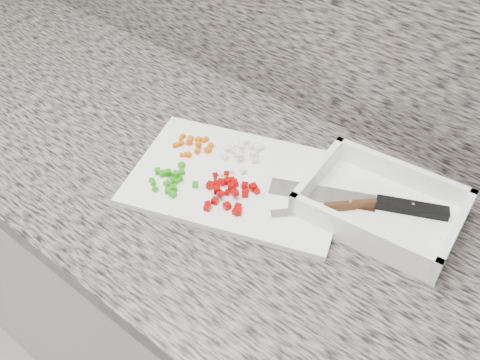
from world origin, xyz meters
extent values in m
cube|color=silver|center=(0.00, 1.44, 0.43)|extent=(3.92, 0.62, 0.86)
cube|color=slate|center=(0.00, 1.44, 0.88)|extent=(3.96, 0.64, 0.04)
cube|color=white|center=(0.11, 1.46, 0.91)|extent=(0.47, 0.38, 0.01)
cube|color=#D35A04|center=(-0.01, 1.50, 0.92)|extent=(0.01, 0.01, 0.01)
cube|color=#D35A04|center=(0.00, 1.46, 0.92)|extent=(0.01, 0.01, 0.01)
cube|color=#D35A04|center=(-0.04, 1.46, 0.92)|extent=(0.01, 0.01, 0.01)
cube|color=#D35A04|center=(-0.05, 1.45, 0.92)|extent=(0.01, 0.01, 0.01)
cube|color=#D35A04|center=(-0.02, 1.44, 0.92)|extent=(0.01, 0.01, 0.01)
cube|color=#D35A04|center=(0.02, 1.48, 0.92)|extent=(0.01, 0.01, 0.01)
cube|color=#D35A04|center=(-0.02, 1.49, 0.92)|extent=(0.01, 0.01, 0.01)
cube|color=#D35A04|center=(-0.01, 1.51, 0.92)|extent=(0.01, 0.01, 0.01)
cube|color=#D35A04|center=(0.00, 1.45, 0.92)|extent=(0.01, 0.01, 0.01)
cube|color=#D35A04|center=(-0.03, 1.47, 0.92)|extent=(0.01, 0.01, 0.01)
cube|color=#D35A04|center=(-0.04, 1.49, 0.92)|extent=(0.01, 0.01, 0.01)
cube|color=#D35A04|center=(-0.01, 1.44, 0.92)|extent=(0.01, 0.01, 0.01)
cube|color=#D35A04|center=(0.01, 1.48, 0.92)|extent=(0.01, 0.01, 0.01)
cube|color=#D35A04|center=(-0.05, 1.48, 0.92)|extent=(0.01, 0.01, 0.01)
cube|color=#D35A04|center=(-0.05, 1.47, 0.92)|extent=(0.01, 0.01, 0.01)
cube|color=#D35A04|center=(-0.03, 1.48, 0.92)|extent=(0.01, 0.01, 0.01)
cube|color=#D35A04|center=(0.01, 1.50, 0.92)|extent=(0.01, 0.01, 0.01)
cube|color=#D35A04|center=(-0.02, 1.49, 0.92)|extent=(0.01, 0.01, 0.01)
cube|color=#D35A04|center=(-0.04, 1.46, 0.92)|extent=(0.01, 0.01, 0.01)
cube|color=#D35A04|center=(0.00, 1.48, 0.93)|extent=(0.01, 0.01, 0.01)
cube|color=#D35A04|center=(-0.03, 1.47, 0.92)|extent=(0.01, 0.01, 0.01)
cube|color=silver|center=(0.06, 1.55, 0.92)|extent=(0.01, 0.01, 0.01)
cube|color=silver|center=(0.10, 1.53, 0.92)|extent=(0.01, 0.01, 0.01)
cube|color=silver|center=(0.08, 1.50, 0.93)|extent=(0.02, 0.02, 0.01)
cube|color=silver|center=(0.04, 1.51, 0.92)|extent=(0.02, 0.02, 0.01)
cube|color=silver|center=(0.06, 1.55, 0.92)|extent=(0.01, 0.01, 0.01)
cube|color=silver|center=(0.05, 1.52, 0.92)|extent=(0.01, 0.01, 0.01)
cube|color=silver|center=(0.11, 1.48, 0.92)|extent=(0.02, 0.02, 0.01)
cube|color=silver|center=(0.07, 1.52, 0.93)|extent=(0.01, 0.01, 0.01)
cube|color=silver|center=(0.09, 1.55, 0.92)|extent=(0.01, 0.01, 0.01)
cube|color=silver|center=(0.05, 1.51, 0.92)|extent=(0.01, 0.01, 0.01)
cube|color=silver|center=(0.06, 1.52, 0.92)|extent=(0.01, 0.01, 0.01)
cube|color=silver|center=(0.09, 1.54, 0.92)|extent=(0.01, 0.01, 0.01)
cube|color=silver|center=(0.07, 1.50, 0.93)|extent=(0.01, 0.01, 0.01)
cube|color=silver|center=(0.06, 1.54, 0.92)|extent=(0.02, 0.02, 0.01)
cube|color=silver|center=(0.11, 1.52, 0.92)|extent=(0.02, 0.02, 0.01)
cube|color=silver|center=(0.10, 1.52, 0.93)|extent=(0.01, 0.01, 0.01)
cube|color=silver|center=(0.06, 1.49, 0.92)|extent=(0.01, 0.01, 0.01)
cube|color=silver|center=(0.07, 1.51, 0.92)|extent=(0.01, 0.01, 0.01)
cube|color=silver|center=(0.08, 1.54, 0.92)|extent=(0.01, 0.01, 0.01)
cube|color=silver|center=(0.07, 1.55, 0.92)|extent=(0.01, 0.01, 0.01)
cube|color=#1F920D|center=(0.05, 1.35, 0.92)|extent=(0.01, 0.01, 0.01)
cube|color=#1F920D|center=(0.01, 1.34, 0.92)|extent=(0.01, 0.01, 0.01)
cube|color=#1F920D|center=(0.03, 1.38, 0.92)|extent=(0.01, 0.01, 0.01)
cube|color=#1F920D|center=(-0.01, 1.37, 0.92)|extent=(0.01, 0.01, 0.01)
cube|color=#1F920D|center=(0.02, 1.37, 0.92)|extent=(0.01, 0.01, 0.01)
cube|color=#1F920D|center=(0.04, 1.35, 0.92)|extent=(0.01, 0.01, 0.01)
cube|color=#1F920D|center=(0.01, 1.41, 0.92)|extent=(0.01, 0.01, 0.01)
cube|color=#1F920D|center=(0.04, 1.36, 0.92)|extent=(0.02, 0.02, 0.01)
cube|color=#1F920D|center=(0.01, 1.38, 0.93)|extent=(0.01, 0.01, 0.01)
cube|color=#1F920D|center=(0.02, 1.38, 0.92)|extent=(0.01, 0.01, 0.01)
cube|color=#1F920D|center=(0.03, 1.35, 0.92)|extent=(0.01, 0.01, 0.01)
cube|color=#1F920D|center=(-0.01, 1.35, 0.92)|extent=(0.01, 0.01, 0.01)
cube|color=#1F920D|center=(0.02, 1.38, 0.93)|extent=(0.01, 0.01, 0.01)
cube|color=#1F920D|center=(0.00, 1.35, 0.92)|extent=(0.01, 0.01, 0.01)
cube|color=#1F920D|center=(0.02, 1.40, 0.92)|extent=(0.01, 0.01, 0.01)
cube|color=#1F920D|center=(0.06, 1.39, 0.92)|extent=(0.01, 0.01, 0.01)
cube|color=#1F920D|center=(0.02, 1.36, 0.92)|extent=(0.01, 0.01, 0.01)
cube|color=#1F920D|center=(0.03, 1.38, 0.92)|extent=(0.01, 0.01, 0.01)
cube|color=#1F920D|center=(0.02, 1.39, 0.92)|extent=(0.01, 0.01, 0.01)
cube|color=#1F920D|center=(-0.02, 1.37, 0.92)|extent=(0.01, 0.01, 0.01)
cube|color=#A10202|center=(0.17, 1.39, 0.92)|extent=(0.02, 0.02, 0.01)
cube|color=#A10202|center=(0.10, 1.43, 0.92)|extent=(0.02, 0.02, 0.01)
cube|color=#A10202|center=(0.11, 1.40, 0.93)|extent=(0.02, 0.02, 0.01)
cube|color=#A10202|center=(0.12, 1.38, 0.92)|extent=(0.01, 0.01, 0.01)
cube|color=#A10202|center=(0.15, 1.43, 0.92)|extent=(0.02, 0.02, 0.01)
cube|color=#A10202|center=(0.14, 1.45, 0.92)|extent=(0.02, 0.02, 0.01)
cube|color=#A10202|center=(0.14, 1.39, 0.92)|extent=(0.02, 0.02, 0.01)
cube|color=#A10202|center=(0.12, 1.41, 0.92)|extent=(0.01, 0.01, 0.01)
cube|color=#A10202|center=(0.12, 1.40, 0.93)|extent=(0.01, 0.01, 0.01)
cube|color=#A10202|center=(0.11, 1.44, 0.92)|extent=(0.02, 0.02, 0.01)
cube|color=#A10202|center=(0.16, 1.45, 0.92)|extent=(0.01, 0.01, 0.01)
cube|color=#A10202|center=(0.15, 1.44, 0.92)|extent=(0.01, 0.01, 0.01)
cube|color=#A10202|center=(0.12, 1.44, 0.92)|extent=(0.02, 0.02, 0.01)
cube|color=#A10202|center=(0.08, 1.43, 0.92)|extent=(0.01, 0.01, 0.01)
cube|color=#A10202|center=(0.11, 1.37, 0.92)|extent=(0.01, 0.01, 0.01)
cube|color=#A10202|center=(0.12, 1.42, 0.93)|extent=(0.02, 0.02, 0.01)
cube|color=#A10202|center=(0.12, 1.43, 0.92)|extent=(0.01, 0.01, 0.01)
cube|color=#A10202|center=(0.17, 1.39, 0.92)|extent=(0.01, 0.01, 0.01)
cube|color=#A10202|center=(0.16, 1.40, 0.92)|extent=(0.01, 0.01, 0.01)
cube|color=#A10202|center=(0.17, 1.39, 0.92)|extent=(0.01, 0.01, 0.01)
cube|color=#A10202|center=(0.09, 1.40, 0.92)|extent=(0.01, 0.01, 0.01)
cube|color=#A10202|center=(0.14, 1.41, 0.93)|extent=(0.01, 0.01, 0.01)
cube|color=#A10202|center=(0.10, 1.43, 0.92)|extent=(0.01, 0.01, 0.01)
cube|color=#A10202|center=(0.09, 1.42, 0.92)|extent=(0.01, 0.01, 0.01)
cube|color=#A10202|center=(0.09, 1.41, 0.92)|extent=(0.02, 0.02, 0.01)
cube|color=#A10202|center=(0.14, 1.44, 0.92)|extent=(0.01, 0.01, 0.01)
cube|color=#A10202|center=(0.15, 1.45, 0.92)|extent=(0.02, 0.02, 0.01)
cube|color=#A10202|center=(0.10, 1.44, 0.92)|extent=(0.01, 0.01, 0.01)
cube|color=#A10202|center=(0.12, 1.36, 0.92)|extent=(0.01, 0.01, 0.01)
cube|color=#A10202|center=(0.09, 1.45, 0.92)|extent=(0.01, 0.01, 0.01)
cube|color=#F4E8BD|center=(0.08, 1.44, 0.92)|extent=(0.01, 0.01, 0.01)
cube|color=#F4E8BD|center=(0.10, 1.42, 0.92)|extent=(0.01, 0.01, 0.01)
cube|color=#F4E8BD|center=(0.11, 1.45, 0.92)|extent=(0.01, 0.01, 0.01)
cube|color=#F4E8BD|center=(0.09, 1.45, 0.92)|extent=(0.01, 0.01, 0.01)
cube|color=#F4E8BD|center=(0.09, 1.43, 0.92)|extent=(0.01, 0.01, 0.00)
cube|color=#F4E8BD|center=(0.09, 1.46, 0.92)|extent=(0.01, 0.01, 0.01)
cube|color=#F4E8BD|center=(0.09, 1.44, 0.92)|extent=(0.01, 0.01, 0.01)
cube|color=#F4E8BD|center=(0.09, 1.42, 0.92)|extent=(0.01, 0.01, 0.01)
cube|color=#F4E8BD|center=(0.09, 1.42, 0.92)|extent=(0.01, 0.01, 0.00)
cube|color=#F4E8BD|center=(0.10, 1.45, 0.92)|extent=(0.01, 0.01, 0.01)
cube|color=silver|center=(0.26, 1.52, 0.91)|extent=(0.19, 0.12, 0.00)
cube|color=black|center=(0.41, 1.59, 0.92)|extent=(0.12, 0.07, 0.02)
cylinder|color=silver|center=(0.41, 1.59, 0.93)|extent=(0.01, 0.01, 0.00)
cube|color=silver|center=(0.25, 1.46, 0.91)|extent=(0.08, 0.08, 0.00)
cube|color=#4D2A13|center=(0.32, 1.52, 0.92)|extent=(0.07, 0.07, 0.02)
cylinder|color=silver|center=(0.32, 1.52, 0.93)|extent=(0.01, 0.01, 0.00)
cube|color=white|center=(0.36, 1.55, 0.91)|extent=(0.29, 0.22, 0.01)
cube|color=white|center=(0.35, 1.64, 0.93)|extent=(0.27, 0.04, 0.04)
cube|color=white|center=(0.37, 1.46, 0.93)|extent=(0.27, 0.04, 0.04)
cube|color=white|center=(0.49, 1.57, 0.93)|extent=(0.03, 0.19, 0.04)
cube|color=white|center=(0.23, 1.54, 0.93)|extent=(0.03, 0.19, 0.04)
camera|label=1|loc=(0.57, 0.89, 1.61)|focal=40.00mm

